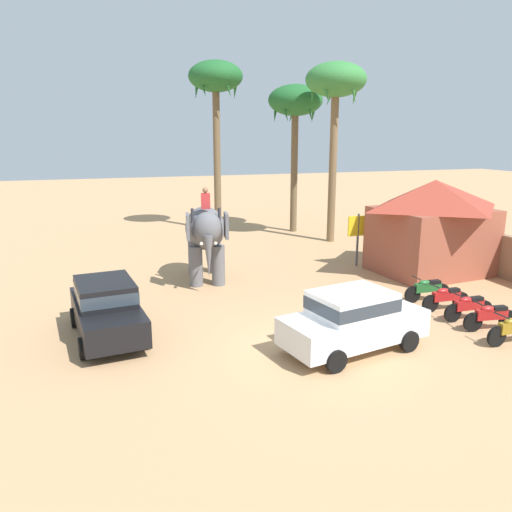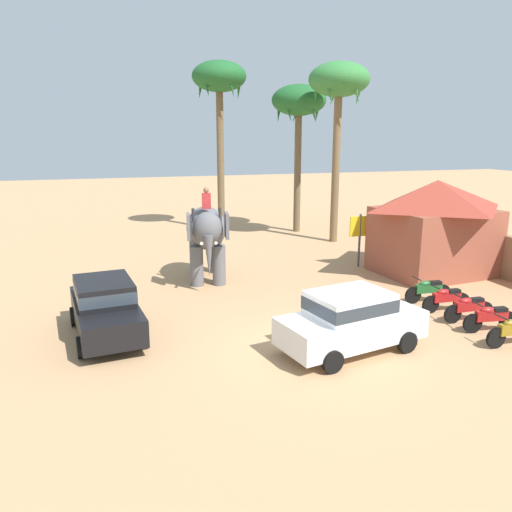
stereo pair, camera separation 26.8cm
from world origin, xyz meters
name	(u,v)px [view 1 (the left image)]	position (x,y,z in m)	size (l,w,h in m)	color
ground_plane	(308,348)	(0.00, 0.00, 0.00)	(120.00, 120.00, 0.00)	tan
car_sedan_foreground	(353,318)	(1.09, -0.50, 0.93)	(4.35, 2.46, 1.70)	white
car_parked_far_side	(106,307)	(-5.31, 2.63, 0.93)	(2.21, 4.26, 1.70)	black
elephant_with_mahout	(206,233)	(-1.23, 7.46, 1.99)	(2.13, 3.99, 3.88)	slate
motorcycle_second_in_row	(491,316)	(5.81, -0.55, 0.46)	(1.80, 0.55, 0.94)	black
motorcycle_mid_row	(469,306)	(5.78, 0.38, 0.46)	(1.80, 0.55, 0.94)	black
motorcycle_fourth_in_row	(446,297)	(5.69, 1.37, 0.46)	(1.80, 0.55, 0.94)	black
motorcycle_far_in_row	(427,289)	(5.71, 2.39, 0.46)	(1.80, 0.55, 0.94)	black
palm_tree_behind_elephant	(216,83)	(1.95, 18.12, 8.77)	(3.20, 3.20, 10.06)	brown
palm_tree_near_hut	(336,86)	(7.13, 12.94, 8.30)	(3.20, 3.20, 9.54)	brown
palm_tree_left_of_road	(295,105)	(6.29, 16.38, 7.52)	(3.20, 3.20, 8.70)	brown
roadside_hut	(432,224)	(8.24, 5.67, 2.12)	(5.35, 4.63, 4.00)	#994C38
compound_wall	(504,257)	(10.64, 4.00, 0.90)	(0.30, 16.00, 1.80)	#84664C
signboard_yellow	(358,229)	(5.81, 7.63, 1.69)	(1.00, 0.10, 2.40)	#4C4C51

